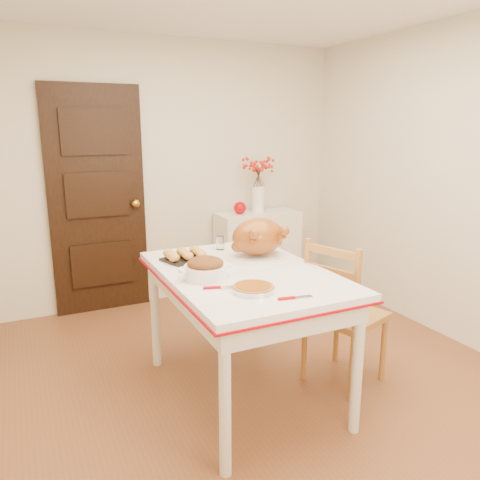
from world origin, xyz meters
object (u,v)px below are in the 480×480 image
chair_oak (346,312)px  pumpkin_pie (253,287)px  kitchen_table (243,334)px  turkey_platter (258,239)px  sideboard (257,252)px

chair_oak → pumpkin_pie: 0.92m
kitchen_table → turkey_platter: bearing=45.0°
turkey_platter → pumpkin_pie: (-0.33, -0.57, -0.11)m
kitchen_table → turkey_platter: 0.62m
kitchen_table → chair_oak: size_ratio=1.40×
turkey_platter → chair_oak: bearing=-52.4°
kitchen_table → turkey_platter: (0.21, 0.21, 0.55)m
kitchen_table → pumpkin_pie: bearing=-108.1°
kitchen_table → pumpkin_pie: 0.58m
kitchen_table → turkey_platter: turkey_platter is taller
sideboard → kitchen_table: bearing=-120.1°
sideboard → turkey_platter: size_ratio=2.02×
sideboard → turkey_platter: 1.79m
pumpkin_pie → kitchen_table: bearing=71.9°
turkey_platter → pumpkin_pie: size_ratio=1.83×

